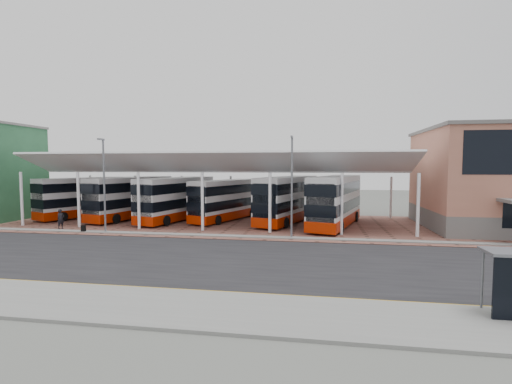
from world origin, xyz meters
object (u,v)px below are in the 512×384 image
at_px(bus_5, 336,201).
at_px(pedestrian, 61,219).
at_px(bus_3, 227,200).
at_px(bus_4, 288,200).
at_px(bus_0, 86,197).
at_px(bus_2, 177,199).
at_px(bus_1, 131,198).

distance_m(bus_5, pedestrian, 25.37).
bearing_deg(bus_3, bus_4, 14.83).
relative_size(bus_0, bus_2, 0.96).
xyz_separation_m(bus_2, bus_3, (5.09, 1.17, -0.13)).
relative_size(bus_3, bus_4, 0.91).
relative_size(bus_0, pedestrian, 5.96).
xyz_separation_m(bus_1, bus_2, (5.38, -0.49, -0.00)).
distance_m(bus_0, bus_5, 27.43).
xyz_separation_m(bus_3, pedestrian, (-13.50, -7.99, -1.20)).
bearing_deg(bus_5, bus_0, -168.92).
bearing_deg(bus_3, bus_0, -158.91).
bearing_deg(bus_3, bus_1, -155.88).
distance_m(bus_2, bus_3, 5.22).
bearing_deg(bus_2, bus_3, 27.28).
distance_m(bus_0, pedestrian, 8.34).
relative_size(bus_2, bus_4, 0.97).
bearing_deg(bus_4, bus_3, -168.13).
bearing_deg(pedestrian, bus_3, -40.97).
height_order(bus_1, bus_5, bus_5).
relative_size(bus_4, bus_5, 0.97).
bearing_deg(bus_3, bus_2, -146.63).
relative_size(bus_4, pedestrian, 6.35).
bearing_deg(bus_0, bus_3, 24.44).
relative_size(bus_2, bus_5, 0.95).
bearing_deg(bus_1, bus_3, 18.98).
bearing_deg(bus_1, bus_2, 10.04).
relative_size(bus_1, bus_5, 0.95).
bearing_deg(bus_5, bus_3, -176.21).
height_order(bus_4, pedestrian, bus_4).
distance_m(bus_1, bus_4, 16.96).
height_order(bus_2, bus_5, bus_5).
distance_m(bus_0, bus_2, 11.12).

